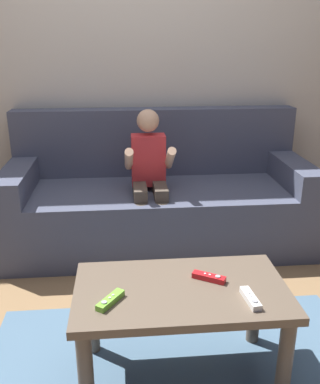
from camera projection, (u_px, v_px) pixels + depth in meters
The scene contains 9 objects.
ground_plane at pixel (143, 342), 2.08m from camera, with size 10.37×10.37×0.00m, color olive.
wall_back at pixel (129, 59), 3.06m from camera, with size 5.19×0.05×2.50m, color beige.
couch at pixel (158, 200), 3.03m from camera, with size 2.04×0.80×0.92m.
person_seated_on_couch at pixel (149, 175), 2.77m from camera, with size 0.31×0.38×0.97m.
coffee_table at pixel (181, 304), 1.75m from camera, with size 0.86×0.49×0.44m.
area_rug at pixel (180, 374), 1.87m from camera, with size 1.74×1.07×0.01m, color slate.
game_remote_white_near_edge at pixel (251, 298), 1.63m from camera, with size 0.05×0.14×0.03m.
game_remote_red_center at pixel (209, 277), 1.78m from camera, with size 0.14×0.10×0.03m.
game_remote_lime_far_corner at pixel (110, 300), 1.62m from camera, with size 0.11×0.13×0.03m.
Camera 1 is at (-0.07, -1.71, 1.39)m, focal length 40.00 mm.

